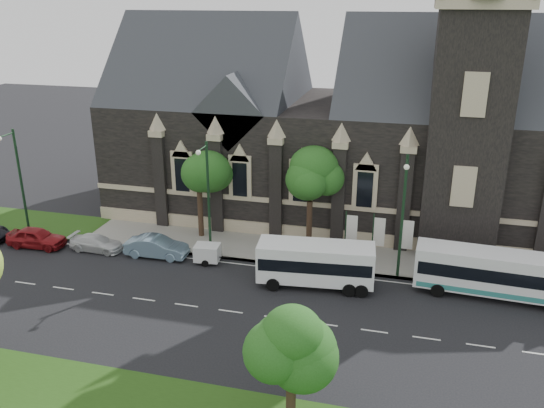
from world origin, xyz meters
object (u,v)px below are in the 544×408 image
(shuttle_bus, at_px, (316,262))
(car_far_red, at_px, (36,237))
(sedan, at_px, (157,247))
(banner_flag_center, at_px, (377,235))
(box_trailer, at_px, (207,253))
(street_lamp_near, at_px, (403,211))
(street_lamp_mid, at_px, (207,194))
(tree_park_east, at_px, (296,348))
(tree_walk_right, at_px, (314,178))
(street_lamp_far, at_px, (19,177))
(banner_flag_left, at_px, (349,232))
(tree_walk_left, at_px, (202,170))
(tour_coach, at_px, (501,274))
(banner_flag_right, at_px, (405,237))
(car_far_white, at_px, (97,243))

(shuttle_bus, height_order, car_far_red, shuttle_bus)
(car_far_red, bearing_deg, sedan, -87.97)
(banner_flag_center, distance_m, box_trailer, 12.55)
(street_lamp_near, distance_m, street_lamp_mid, 14.00)
(tree_park_east, bearing_deg, banner_flag_center, 83.43)
(box_trailer, distance_m, car_far_red, 14.10)
(tree_walk_right, relative_size, street_lamp_far, 0.87)
(banner_flag_left, distance_m, car_far_red, 24.52)
(street_lamp_far, bearing_deg, street_lamp_mid, 0.00)
(street_lamp_near, relative_size, street_lamp_far, 1.00)
(banner_flag_left, distance_m, sedan, 14.60)
(banner_flag_center, distance_m, sedan, 16.55)
(street_lamp_near, height_order, car_far_red, street_lamp_near)
(street_lamp_far, bearing_deg, tree_walk_left, 14.26)
(street_lamp_near, bearing_deg, tour_coach, -8.85)
(banner_flag_left, height_order, banner_flag_center, same)
(banner_flag_right, relative_size, sedan, 0.83)
(banner_flag_left, distance_m, shuttle_bus, 4.62)
(tour_coach, bearing_deg, street_lamp_far, -178.10)
(car_far_white, bearing_deg, car_far_red, 97.68)
(banner_flag_right, bearing_deg, tree_walk_right, 166.40)
(tree_walk_left, height_order, sedan, tree_walk_left)
(shuttle_bus, relative_size, box_trailer, 2.98)
(street_lamp_far, distance_m, car_far_red, 5.06)
(tree_walk_left, distance_m, tour_coach, 23.17)
(tree_walk_right, height_order, box_trailer, tree_walk_right)
(box_trailer, relative_size, sedan, 0.56)
(street_lamp_far, height_order, banner_flag_left, street_lamp_far)
(tree_park_east, distance_m, box_trailer, 18.84)
(street_lamp_near, height_order, tour_coach, street_lamp_near)
(tree_park_east, distance_m, tour_coach, 18.79)
(car_far_red, height_order, car_far_white, car_far_red)
(street_lamp_near, bearing_deg, tree_walk_left, 167.13)
(shuttle_bus, bearing_deg, street_lamp_mid, 159.05)
(banner_flag_right, distance_m, tour_coach, 6.94)
(street_lamp_mid, bearing_deg, car_far_red, -173.33)
(tree_walk_left, xyz_separation_m, street_lamp_far, (-14.20, -3.61, -0.62))
(street_lamp_mid, height_order, car_far_red, street_lamp_mid)
(street_lamp_far, height_order, box_trailer, street_lamp_far)
(tree_walk_right, bearing_deg, banner_flag_center, -18.64)
(street_lamp_near, height_order, banner_flag_left, street_lamp_near)
(tree_walk_right, relative_size, car_far_red, 1.68)
(tree_park_east, bearing_deg, car_far_white, 141.27)
(banner_flag_center, bearing_deg, sedan, -170.22)
(tree_park_east, relative_size, sedan, 1.30)
(tree_walk_left, bearing_deg, banner_flag_center, -6.89)
(street_lamp_near, relative_size, tour_coach, 0.82)
(banner_flag_center, height_order, shuttle_bus, banner_flag_center)
(tree_walk_right, bearing_deg, tour_coach, -19.17)
(tree_park_east, height_order, tree_walk_left, tree_walk_left)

